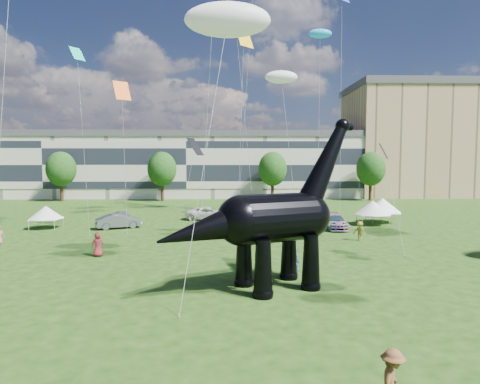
{
  "coord_description": "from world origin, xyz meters",
  "views": [
    {
      "loc": [
        0.2,
        -19.61,
        7.08
      ],
      "look_at": [
        0.91,
        8.0,
        5.0
      ],
      "focal_mm": 30.0,
      "sensor_mm": 36.0,
      "label": 1
    }
  ],
  "objects": [
    {
      "name": "tree_mid_right",
      "position": [
        8.0,
        53.0,
        6.29
      ],
      "size": [
        5.2,
        5.2,
        9.44
      ],
      "color": "#382314",
      "rests_on": "ground"
    },
    {
      "name": "tree_far_left",
      "position": [
        -30.0,
        53.0,
        6.29
      ],
      "size": [
        5.2,
        5.2,
        9.44
      ],
      "color": "#382314",
      "rests_on": "ground"
    },
    {
      "name": "car_silver",
      "position": [
        -12.33,
        26.88,
        0.69
      ],
      "size": [
        3.23,
        4.35,
        1.38
      ],
      "primitive_type": "imported",
      "rotation": [
        0.0,
        0.0,
        0.45
      ],
      "color": "#A8A8AC",
      "rests_on": "ground"
    },
    {
      "name": "tree_mid_left",
      "position": [
        -12.0,
        53.0,
        6.29
      ],
      "size": [
        5.2,
        5.2,
        9.44
      ],
      "color": "#382314",
      "rests_on": "ground"
    },
    {
      "name": "visitors",
      "position": [
        -2.3,
        12.57,
        0.89
      ],
      "size": [
        49.14,
        43.6,
        1.87
      ],
      "color": "#A32832",
      "rests_on": "ground"
    },
    {
      "name": "terrace_row",
      "position": [
        -8.0,
        62.0,
        6.0
      ],
      "size": [
        78.0,
        11.0,
        12.0
      ],
      "primitive_type": "cube",
      "color": "beige",
      "rests_on": "ground"
    },
    {
      "name": "car_dark",
      "position": [
        11.29,
        22.16,
        0.76
      ],
      "size": [
        2.29,
        5.31,
        1.52
      ],
      "primitive_type": "imported",
      "rotation": [
        0.0,
        0.0,
        -0.03
      ],
      "color": "#595960",
      "rests_on": "ground"
    },
    {
      "name": "gazebo_far",
      "position": [
        18.03,
        26.41,
        2.01
      ],
      "size": [
        4.4,
        4.4,
        2.86
      ],
      "rotation": [
        0.0,
        0.0,
        -0.08
      ],
      "color": "white",
      "rests_on": "ground"
    },
    {
      "name": "ground",
      "position": [
        0.0,
        0.0,
        0.0
      ],
      "size": [
        220.0,
        220.0,
        0.0
      ],
      "primitive_type": "plane",
      "color": "#16330C",
      "rests_on": "ground"
    },
    {
      "name": "car_white",
      "position": [
        -2.31,
        29.23,
        0.78
      ],
      "size": [
        5.79,
        2.98,
        1.56
      ],
      "primitive_type": "imported",
      "rotation": [
        0.0,
        0.0,
        1.5
      ],
      "color": "silver",
      "rests_on": "ground"
    },
    {
      "name": "gazebo_left",
      "position": [
        -19.37,
        23.22,
        1.7
      ],
      "size": [
        3.67,
        3.67,
        2.42
      ],
      "rotation": [
        0.0,
        0.0,
        0.06
      ],
      "color": "silver",
      "rests_on": "ground"
    },
    {
      "name": "gazebo_near",
      "position": [
        16.31,
        24.81,
        1.92
      ],
      "size": [
        4.31,
        4.31,
        2.73
      ],
      "rotation": [
        0.0,
        0.0,
        -0.1
      ],
      "color": "silver",
      "rests_on": "ground"
    },
    {
      "name": "apartment_block",
      "position": [
        40.0,
        65.0,
        11.0
      ],
      "size": [
        28.0,
        18.0,
        22.0
      ],
      "primitive_type": "cube",
      "color": "tan",
      "rests_on": "ground"
    },
    {
      "name": "kites",
      "position": [
        1.36,
        14.05,
        19.64
      ],
      "size": [
        63.19,
        47.45,
        27.57
      ],
      "color": "#EE540F",
      "rests_on": "ground"
    },
    {
      "name": "tree_far_right",
      "position": [
        26.0,
        53.0,
        6.29
      ],
      "size": [
        5.2,
        5.2,
        9.44
      ],
      "color": "#382314",
      "rests_on": "ground"
    },
    {
      "name": "dinosaur_sculpture",
      "position": [
        2.36,
        2.32,
        3.79
      ],
      "size": [
        11.85,
        6.73,
        10.03
      ],
      "rotation": [
        0.0,
        0.0,
        0.43
      ],
      "color": "black",
      "rests_on": "ground"
    },
    {
      "name": "car_grey",
      "position": [
        -11.64,
        23.03,
        0.77
      ],
      "size": [
        4.94,
        3.42,
        1.54
      ],
      "primitive_type": "imported",
      "rotation": [
        0.0,
        0.0,
        2.0
      ],
      "color": "slate",
      "rests_on": "ground"
    }
  ]
}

